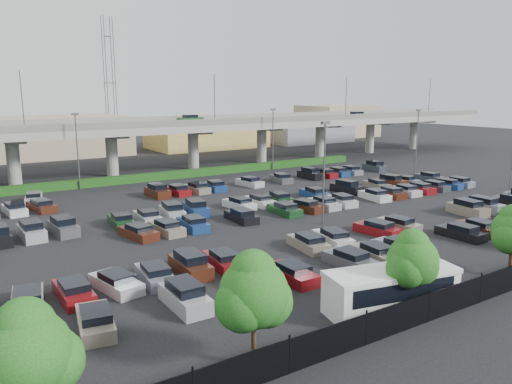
# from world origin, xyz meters

# --- Properties ---
(ground) EXTENTS (280.00, 280.00, 0.00)m
(ground) POSITION_xyz_m (0.00, 0.00, 0.00)
(ground) COLOR black
(overpass) EXTENTS (150.00, 13.00, 15.80)m
(overpass) POSITION_xyz_m (-0.22, 31.99, 6.97)
(overpass) COLOR gray
(overpass) RESTS_ON ground
(hedge) EXTENTS (66.00, 1.60, 1.10)m
(hedge) POSITION_xyz_m (0.00, 25.00, 0.55)
(hedge) COLOR #133E12
(hedge) RESTS_ON ground
(tree_row) EXTENTS (65.07, 3.66, 5.94)m
(tree_row) POSITION_xyz_m (0.70, -26.53, 3.52)
(tree_row) COLOR #332316
(tree_row) RESTS_ON ground
(shuttle_bus) EXTENTS (8.64, 4.49, 2.64)m
(shuttle_bus) POSITION_xyz_m (-9.68, -25.75, 1.44)
(shuttle_bus) COLOR white
(shuttle_bus) RESTS_ON ground
(parked_cars) EXTENTS (62.89, 41.68, 1.67)m
(parked_cars) POSITION_xyz_m (-0.07, -3.23, 0.60)
(parked_cars) COLOR gray
(parked_cars) RESTS_ON ground
(light_poles) EXTENTS (66.90, 48.38, 10.30)m
(light_poles) POSITION_xyz_m (-4.13, 2.00, 6.24)
(light_poles) COLOR #4F4E54
(light_poles) RESTS_ON ground
(distant_buildings) EXTENTS (138.00, 24.00, 9.00)m
(distant_buildings) POSITION_xyz_m (12.38, 61.81, 3.74)
(distant_buildings) COLOR slate
(distant_buildings) RESTS_ON ground
(comm_tower) EXTENTS (2.40, 2.40, 30.00)m
(comm_tower) POSITION_xyz_m (4.00, 74.00, 15.61)
(comm_tower) COLOR #4F4E54
(comm_tower) RESTS_ON ground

